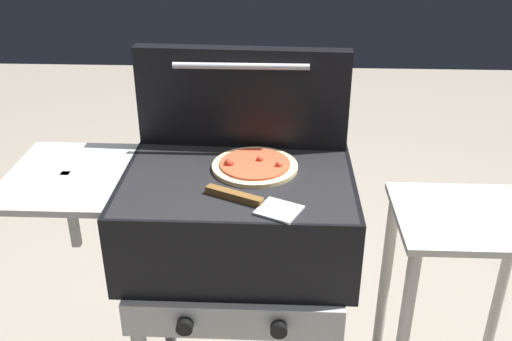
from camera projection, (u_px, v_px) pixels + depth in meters
grill at (233, 222)px, 1.63m from camera, size 0.96×0.53×0.90m
grill_lid_open at (242, 98)px, 1.69m from camera, size 0.63×0.09×0.30m
pizza_pepperoni at (255, 166)px, 1.61m from camera, size 0.24×0.24×0.04m
spatula at (252, 201)px, 1.44m from camera, size 0.26×0.17×0.02m
prep_table at (462, 282)px, 1.70m from camera, size 0.44×0.36×0.80m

